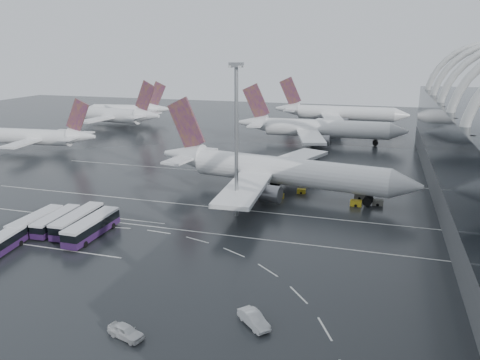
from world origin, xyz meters
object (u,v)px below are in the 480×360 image
(bus_row_near_a, at_px, (36,222))
(jet_remote_far, at_px, (127,111))
(bus_row_near_d, at_px, (92,227))
(van_curve_b, at_px, (126,331))
(jet_remote_west, at_px, (41,137))
(bus_row_near_b, at_px, (56,221))
(floodlight_mast, at_px, (236,123))
(gse_cart_belly_b, at_px, (360,196))
(gse_cart_belly_a, at_px, (356,203))
(gse_cart_belly_e, at_px, (301,191))
(airliner_gate_b, at_px, (317,129))
(gse_cart_belly_d, at_px, (378,202))
(airliner_gate_c, at_px, (338,113))
(jet_remote_mid, at_px, (115,116))
(bus_row_near_c, at_px, (78,221))
(airliner_main, at_px, (275,171))
(gse_cart_belly_c, at_px, (280,196))
(van_curve_c, at_px, (254,319))

(bus_row_near_a, bearing_deg, jet_remote_far, 22.35)
(bus_row_near_d, bearing_deg, van_curve_b, -140.31)
(jet_remote_west, height_order, bus_row_near_b, jet_remote_west)
(floodlight_mast, distance_m, gse_cart_belly_b, 34.98)
(gse_cart_belly_a, height_order, gse_cart_belly_e, gse_cart_belly_a)
(bus_row_near_a, distance_m, floodlight_mast, 41.77)
(airliner_gate_b, relative_size, jet_remote_west, 1.47)
(gse_cart_belly_d, bearing_deg, gse_cart_belly_b, 139.40)
(jet_remote_far, height_order, gse_cart_belly_d, jet_remote_far)
(airliner_gate_c, distance_m, gse_cart_belly_a, 111.44)
(gse_cart_belly_a, distance_m, gse_cart_belly_d, 4.89)
(jet_remote_mid, bearing_deg, bus_row_near_c, 126.59)
(bus_row_near_b, distance_m, gse_cart_belly_e, 53.67)
(gse_cart_belly_e, bearing_deg, airliner_main, -166.94)
(jet_remote_far, xyz_separation_m, gse_cart_belly_a, (109.43, -95.03, -4.08))
(airliner_gate_c, height_order, gse_cart_belly_d, airliner_gate_c)
(jet_remote_west, distance_m, gse_cart_belly_a, 106.33)
(airliner_gate_c, bearing_deg, van_curve_b, -93.33)
(airliner_main, distance_m, jet_remote_mid, 110.88)
(van_curve_b, height_order, floodlight_mast, floodlight_mast)
(gse_cart_belly_c, bearing_deg, gse_cart_belly_d, 3.48)
(van_curve_b, relative_size, gse_cart_belly_e, 2.45)
(jet_remote_far, xyz_separation_m, gse_cart_belly_e, (96.68, -89.35, -4.20))
(airliner_gate_c, bearing_deg, airliner_gate_b, -94.56)
(gse_cart_belly_a, bearing_deg, bus_row_near_b, -150.48)
(bus_row_near_d, xyz_separation_m, gse_cart_belly_c, (27.57, 31.72, -1.36))
(van_curve_c, bearing_deg, gse_cart_belly_a, 32.60)
(bus_row_near_b, relative_size, van_curve_c, 2.36)
(airliner_main, xyz_separation_m, airliner_gate_b, (1.35, 62.65, -0.17))
(bus_row_near_d, height_order, gse_cart_belly_b, bus_row_near_d)
(jet_remote_mid, height_order, bus_row_near_a, jet_remote_mid)
(bus_row_near_d, bearing_deg, bus_row_near_b, 81.66)
(airliner_main, distance_m, gse_cart_belly_b, 19.95)
(airliner_gate_c, relative_size, jet_remote_far, 1.37)
(bus_row_near_a, distance_m, gse_cart_belly_b, 67.60)
(bus_row_near_c, bearing_deg, jet_remote_far, 23.59)
(airliner_gate_c, xyz_separation_m, bus_row_near_c, (-34.52, -139.53, -3.32))
(bus_row_near_a, xyz_separation_m, bus_row_near_b, (3.15, 1.75, -0.07))
(floodlight_mast, distance_m, gse_cart_belly_e, 28.26)
(jet_remote_west, bearing_deg, gse_cart_belly_d, 161.62)
(airliner_main, relative_size, floodlight_mast, 2.09)
(bus_row_near_c, bearing_deg, bus_row_near_d, -117.05)
(gse_cart_belly_a, bearing_deg, jet_remote_west, 164.91)
(bus_row_near_b, height_order, gse_cart_belly_b, bus_row_near_b)
(airliner_gate_c, distance_m, jet_remote_west, 121.02)
(airliner_gate_b, distance_m, bus_row_near_d, 101.71)
(bus_row_near_c, distance_m, gse_cart_belly_b, 60.17)
(gse_cart_belly_a, bearing_deg, bus_row_near_c, -149.19)
(floodlight_mast, distance_m, gse_cart_belly_a, 32.11)
(airliner_main, distance_m, gse_cart_belly_d, 23.94)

